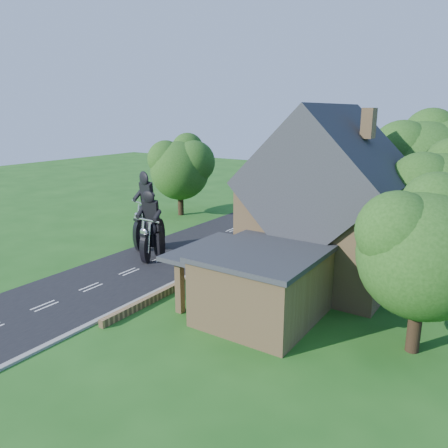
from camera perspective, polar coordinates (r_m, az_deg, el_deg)
The scene contains 18 objects.
ground at distance 28.31m, azimuth -12.29°, elevation -6.13°, with size 120.00×120.00×0.00m, color #1C5217.
road at distance 28.30m, azimuth -12.29°, elevation -6.11°, with size 7.00×80.00×0.02m, color black.
kerb at distance 25.92m, azimuth -6.61°, elevation -7.70°, with size 0.30×80.00×0.12m, color gray.
garden_wall at distance 29.26m, azimuth 0.72°, elevation -4.68°, with size 0.30×22.00×0.40m, color #9B7A4F.
house at distance 26.31m, azimuth 13.34°, elevation 2.10°, with size 9.54×8.64×10.24m.
annex at distance 21.36m, azimuth 4.78°, elevation -7.69°, with size 7.05×5.94×3.44m.
tree_annex_side at distance 19.09m, azimuth 25.79°, elevation -2.56°, with size 5.64×5.20×7.48m.
tree_behind_house at distance 34.87m, azimuth 25.28°, elevation 7.23°, with size 7.81×7.20×10.08m.
tree_behind_left at distance 37.24m, azimuth 16.24°, elevation 7.65°, with size 6.94×6.40×9.16m.
tree_far_road at distance 41.88m, azimuth -5.30°, elevation 7.63°, with size 6.08×5.60×7.84m.
shrub_a at distance 24.05m, azimuth -5.17°, elevation -8.22°, with size 0.90×0.90×1.10m, color #103419.
shrub_b at distance 25.89m, azimuth -1.67°, elevation -6.47°, with size 0.90×0.90×1.10m, color #103419.
shrub_c at distance 27.84m, azimuth 1.32°, elevation -4.94°, with size 0.90×0.90×1.10m, color #103419.
shrub_d at distance 31.96m, azimuth 6.15°, elevation -2.43°, with size 0.90×0.90×1.10m, color #103419.
shrub_e at distance 34.11m, azimuth 8.12°, elevation -1.40°, with size 0.90×0.90×1.10m, color #103419.
shrub_f at distance 36.30m, azimuth 9.84°, elevation -0.49°, with size 0.90×0.90×1.10m, color #103419.
motorcycle_lead at distance 29.82m, azimuth -9.31°, elevation -3.44°, with size 0.39×1.55×1.45m, color black, non-canonical shape.
motorcycle_follow at distance 32.22m, azimuth -9.76°, elevation -1.84°, with size 0.47×1.85×1.73m, color black, non-canonical shape.
Camera 1 is at (19.37, -18.15, 9.83)m, focal length 35.00 mm.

